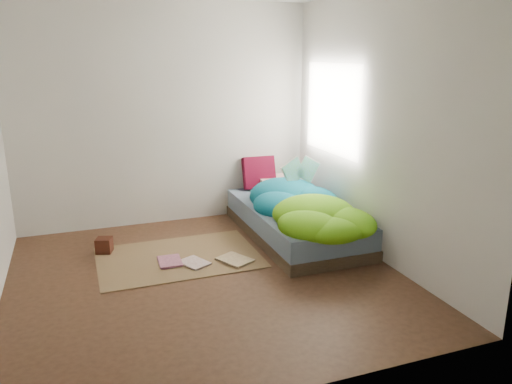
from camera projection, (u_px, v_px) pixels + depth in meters
ground at (207, 278)px, 4.62m from camera, size 3.50×3.50×0.00m
room_walls at (203, 100)px, 4.19m from camera, size 3.54×3.54×2.62m
bed at (295, 222)px, 5.63m from camera, size 1.00×2.00×0.34m
duvet at (304, 198)px, 5.34m from camera, size 0.96×1.84×0.34m
rug at (179, 257)px, 5.07m from camera, size 1.60×1.10×0.01m
pillow_floral at (283, 183)px, 6.35m from camera, size 0.61×0.42×0.13m
pillow_magenta at (259, 173)px, 6.33m from camera, size 0.41×0.14×0.41m
open_book at (301, 162)px, 5.72m from camera, size 0.42×0.13×0.25m
wooden_box at (104, 245)px, 5.17m from camera, size 0.19×0.19×0.15m
floor_book_a at (186, 266)px, 4.82m from camera, size 0.31×0.35×0.02m
floor_book_b at (158, 263)px, 4.88m from camera, size 0.23×0.31×0.03m
floor_book_c at (226, 264)px, 4.87m from camera, size 0.36×0.40×0.02m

